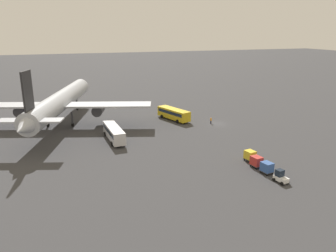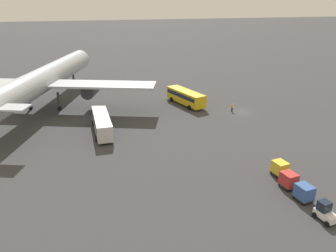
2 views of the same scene
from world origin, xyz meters
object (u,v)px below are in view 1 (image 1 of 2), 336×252
(shuttle_bus_near, at_px, (174,113))
(worker_person, at_px, (211,121))
(baggage_tug, at_px, (281,177))
(cargo_cart_blue, at_px, (267,167))
(cargo_cart_yellow, at_px, (250,155))
(cargo_cart_red, at_px, (256,161))
(shuttle_bus_far, at_px, (114,132))
(airplane, at_px, (60,102))

(shuttle_bus_near, bearing_deg, worker_person, -150.05)
(baggage_tug, relative_size, worker_person, 1.48)
(cargo_cart_blue, height_order, cargo_cart_yellow, same)
(shuttle_bus_near, relative_size, cargo_cart_red, 5.19)
(shuttle_bus_near, relative_size, shuttle_bus_far, 0.96)
(shuttle_bus_near, bearing_deg, cargo_cart_blue, 165.51)
(baggage_tug, height_order, cargo_cart_yellow, baggage_tug)
(cargo_cart_yellow, bearing_deg, airplane, 40.31)
(shuttle_bus_near, distance_m, cargo_cart_blue, 39.15)
(baggage_tug, bearing_deg, cargo_cart_yellow, -11.73)
(shuttle_bus_near, xyz_separation_m, baggage_tug, (-42.68, -2.53, -0.94))
(shuttle_bus_far, height_order, cargo_cart_blue, shuttle_bus_far)
(cargo_cart_red, bearing_deg, shuttle_bus_far, 41.51)
(baggage_tug, xyz_separation_m, worker_person, (35.52, -5.43, -0.07))
(airplane, bearing_deg, shuttle_bus_near, -81.53)
(shuttle_bus_far, xyz_separation_m, worker_person, (4.74, -27.05, -1.03))
(worker_person, bearing_deg, shuttle_bus_far, 99.93)
(shuttle_bus_near, bearing_deg, shuttle_bus_far, 103.82)
(shuttle_bus_near, xyz_separation_m, worker_person, (-7.16, -7.97, -1.01))
(airplane, distance_m, cargo_cart_red, 52.46)
(shuttle_bus_near, xyz_separation_m, cargo_cart_yellow, (-33.16, -2.95, -0.69))
(baggage_tug, xyz_separation_m, cargo_cart_blue, (3.62, 0.06, 0.25))
(shuttle_bus_far, height_order, baggage_tug, shuttle_bus_far)
(airplane, height_order, cargo_cart_red, airplane)
(cargo_cart_blue, bearing_deg, baggage_tug, -179.07)
(cargo_cart_blue, relative_size, cargo_cart_red, 1.00)
(airplane, distance_m, cargo_cart_yellow, 50.55)
(cargo_cart_red, bearing_deg, cargo_cart_yellow, -11.29)
(shuttle_bus_far, bearing_deg, baggage_tug, -146.71)
(baggage_tug, xyz_separation_m, cargo_cart_red, (6.57, 0.18, 0.25))
(cargo_cart_yellow, bearing_deg, baggage_tug, 177.51)
(airplane, bearing_deg, cargo_cart_blue, -125.65)
(shuttle_bus_far, xyz_separation_m, cargo_cart_blue, (-27.17, -21.55, -0.70))
(worker_person, distance_m, cargo_cart_yellow, 26.49)
(worker_person, relative_size, cargo_cart_red, 0.78)
(shuttle_bus_far, bearing_deg, worker_person, -81.85)
(baggage_tug, height_order, cargo_cart_red, baggage_tug)
(cargo_cart_red, distance_m, cargo_cart_yellow, 3.01)
(cargo_cart_yellow, bearing_deg, shuttle_bus_near, 5.08)
(baggage_tug, distance_m, worker_person, 35.94)
(cargo_cart_red, bearing_deg, baggage_tug, -178.47)
(shuttle_bus_near, relative_size, cargo_cart_yellow, 5.19)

